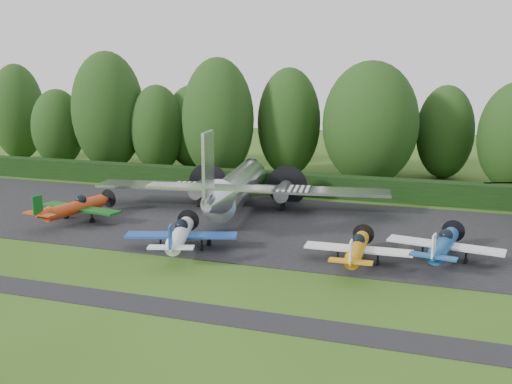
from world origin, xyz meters
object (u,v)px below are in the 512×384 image
(light_plane_orange, at_px, (357,249))
(light_plane_blue, at_px, (444,245))
(transport_plane, at_px, (236,187))
(light_plane_red, at_px, (76,207))
(light_plane_white, at_px, (180,235))

(light_plane_orange, bearing_deg, light_plane_blue, 25.84)
(transport_plane, height_order, light_plane_red, transport_plane)
(transport_plane, bearing_deg, light_plane_blue, -16.28)
(transport_plane, distance_m, light_plane_white, 10.57)
(light_plane_blue, bearing_deg, light_plane_white, -178.23)
(transport_plane, relative_size, light_plane_red, 3.24)
(light_plane_orange, relative_size, light_plane_blue, 0.93)
(transport_plane, distance_m, light_plane_orange, 14.72)
(light_plane_white, distance_m, light_plane_blue, 16.10)
(light_plane_white, height_order, light_plane_orange, light_plane_white)
(transport_plane, height_order, light_plane_blue, transport_plane)
(light_plane_orange, bearing_deg, transport_plane, 140.90)
(light_plane_white, bearing_deg, light_plane_red, 175.60)
(light_plane_orange, distance_m, light_plane_blue, 5.28)
(transport_plane, distance_m, light_plane_blue, 17.60)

